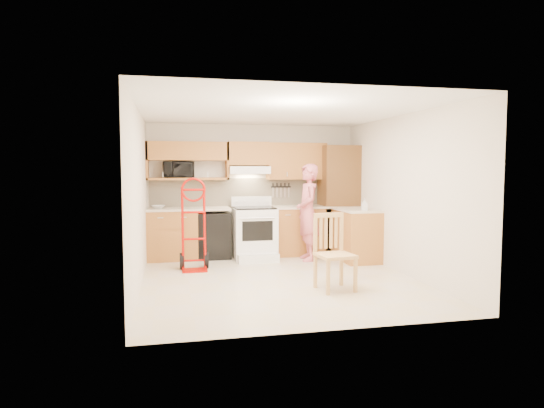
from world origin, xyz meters
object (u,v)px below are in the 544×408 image
object	(u,v)px
microwave	(178,170)
range	(255,228)
hand_truck	(194,229)
person	(308,212)
dining_chair	(335,252)

from	to	relation	value
microwave	range	size ratio (longest dim) A/B	0.47
microwave	hand_truck	world-z (taller)	microwave
hand_truck	range	bearing A→B (deg)	32.18
microwave	range	bearing A→B (deg)	-24.15
hand_truck	person	bearing A→B (deg)	11.38
microwave	person	world-z (taller)	microwave
microwave	hand_truck	bearing A→B (deg)	-85.61
microwave	hand_truck	size ratio (longest dim) A/B	0.39
person	dining_chair	world-z (taller)	person
range	person	world-z (taller)	person
range	hand_truck	world-z (taller)	hand_truck
range	person	xyz separation A→B (m)	(0.92, -0.31, 0.31)
microwave	hand_truck	distance (m)	1.50
microwave	dining_chair	xyz separation A→B (m)	(2.04, -2.82, -1.12)
person	hand_truck	size ratio (longest dim) A/B	1.28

